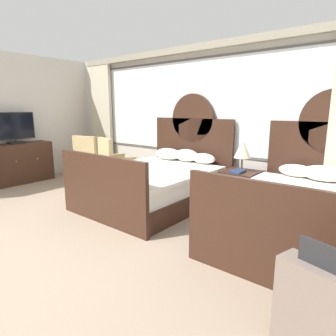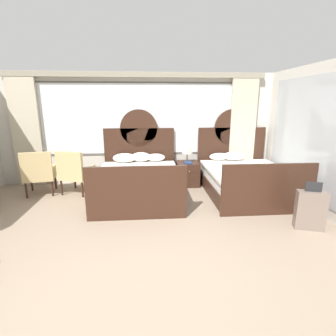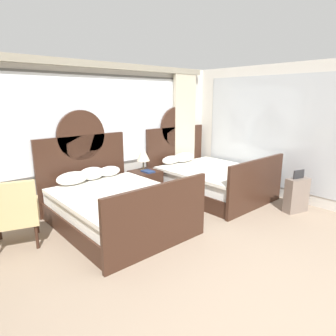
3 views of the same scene
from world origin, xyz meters
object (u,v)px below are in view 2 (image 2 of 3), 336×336
object	(u,v)px
bed_near_mirror	(244,178)
armchair_by_window_centre	(39,172)
nightstand_between_beds	(187,174)
armchair_by_window_left	(75,171)
table_lamp_on_nightstand	(187,148)
book_on_nightstand	(188,163)
suitcase_on_floor	(310,210)
bed_near_window	(139,180)

from	to	relation	value
bed_near_mirror	armchair_by_window_centre	xyz separation A→B (m)	(-4.51, 0.28, 0.16)
nightstand_between_beds	armchair_by_window_left	xyz separation A→B (m)	(-2.58, -0.43, 0.23)
table_lamp_on_nightstand	book_on_nightstand	size ratio (longest dim) A/B	1.93
armchair_by_window_left	suitcase_on_floor	world-z (taller)	armchair_by_window_left
bed_near_mirror	armchair_by_window_centre	distance (m)	4.52
bed_near_window	bed_near_mirror	xyz separation A→B (m)	(2.34, -0.01, -0.01)
armchair_by_window_centre	nightstand_between_beds	bearing A→B (deg)	7.31
bed_near_window	table_lamp_on_nightstand	world-z (taller)	bed_near_window
bed_near_mirror	suitcase_on_floor	distance (m)	1.77
table_lamp_on_nightstand	armchair_by_window_left	world-z (taller)	table_lamp_on_nightstand
armchair_by_window_left	table_lamp_on_nightstand	bearing A→B (deg)	10.28
bed_near_window	suitcase_on_floor	xyz separation A→B (m)	(2.79, -1.72, -0.04)
bed_near_window	bed_near_mirror	world-z (taller)	same
book_on_nightstand	armchair_by_window_left	world-z (taller)	armchair_by_window_left
table_lamp_on_nightstand	suitcase_on_floor	size ratio (longest dim) A/B	0.63
bed_near_mirror	armchair_by_window_left	xyz separation A→B (m)	(-3.74, 0.28, 0.16)
bed_near_window	armchair_by_window_left	size ratio (longest dim) A/B	2.27
bed_near_window	table_lamp_on_nightstand	bearing A→B (deg)	32.21
suitcase_on_floor	bed_near_mirror	bearing A→B (deg)	104.59
nightstand_between_beds	armchair_by_window_centre	world-z (taller)	armchair_by_window_centre
armchair_by_window_centre	bed_near_window	bearing A→B (deg)	-6.96
armchair_by_window_left	suitcase_on_floor	size ratio (longest dim) A/B	1.25
book_on_nightstand	suitcase_on_floor	world-z (taller)	suitcase_on_floor
armchair_by_window_left	suitcase_on_floor	bearing A→B (deg)	-25.42
suitcase_on_floor	table_lamp_on_nightstand	bearing A→B (deg)	123.44
bed_near_window	nightstand_between_beds	distance (m)	1.36
bed_near_window	armchair_by_window_centre	size ratio (longest dim) A/B	2.27
bed_near_mirror	table_lamp_on_nightstand	distance (m)	1.51
bed_near_window	book_on_nightstand	size ratio (longest dim) A/B	8.64
book_on_nightstand	suitcase_on_floor	xyz separation A→B (m)	(1.62, -2.31, -0.28)
bed_near_window	armchair_by_window_centre	xyz separation A→B (m)	(-2.17, 0.26, 0.15)
nightstand_between_beds	suitcase_on_floor	world-z (taller)	suitcase_on_floor
nightstand_between_beds	armchair_by_window_left	bearing A→B (deg)	-170.63
table_lamp_on_nightstand	armchair_by_window_centre	distance (m)	3.39
bed_near_mirror	book_on_nightstand	xyz separation A→B (m)	(-1.18, 0.60, 0.24)
bed_near_mirror	nightstand_between_beds	distance (m)	1.37
bed_near_window	armchair_by_window_left	bearing A→B (deg)	169.23
armchair_by_window_left	armchair_by_window_centre	distance (m)	0.76
bed_near_mirror	nightstand_between_beds	world-z (taller)	bed_near_mirror
nightstand_between_beds	suitcase_on_floor	size ratio (longest dim) A/B	0.74
book_on_nightstand	armchair_by_window_left	bearing A→B (deg)	-172.94
bed_near_window	book_on_nightstand	bearing A→B (deg)	26.68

